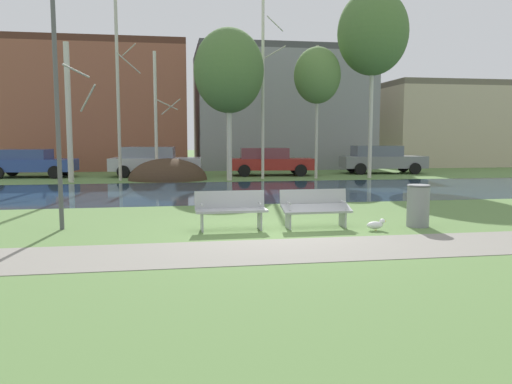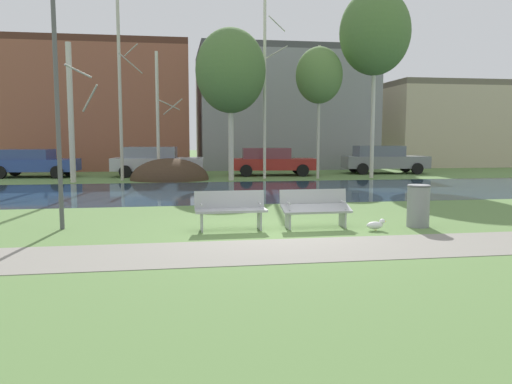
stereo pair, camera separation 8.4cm
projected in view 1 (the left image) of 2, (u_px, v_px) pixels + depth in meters
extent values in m
plane|color=#5B7F42|center=(228.00, 188.00, 20.96)|extent=(120.00, 120.00, 0.00)
cube|color=gray|center=(298.00, 250.00, 9.43)|extent=(60.00, 2.02, 0.01)
cube|color=#284256|center=(232.00, 191.00, 19.68)|extent=(80.00, 7.97, 0.01)
ellipsoid|color=#423021|center=(168.00, 180.00, 24.78)|extent=(3.81, 3.17, 2.10)
cube|color=#9EA0A3|center=(231.00, 211.00, 11.34)|extent=(1.61, 0.50, 0.05)
cube|color=#9EA0A3|center=(230.00, 199.00, 11.59)|extent=(1.60, 0.11, 0.40)
cube|color=#9EA0A3|center=(202.00, 221.00, 11.31)|extent=(0.05, 0.43, 0.45)
cube|color=#9EA0A3|center=(260.00, 219.00, 11.54)|extent=(0.05, 0.43, 0.45)
cylinder|color=#9EA0A3|center=(202.00, 205.00, 11.23)|extent=(0.05, 0.28, 0.04)
cylinder|color=#9EA0A3|center=(260.00, 204.00, 11.46)|extent=(0.05, 0.28, 0.04)
cube|color=#9EA0A3|center=(317.00, 209.00, 11.67)|extent=(1.61, 0.50, 0.18)
cube|color=#9EA0A3|center=(313.00, 198.00, 11.92)|extent=(1.60, 0.11, 0.40)
cube|color=#9EA0A3|center=(288.00, 219.00, 11.63)|extent=(0.05, 0.43, 0.45)
cube|color=#9EA0A3|center=(343.00, 217.00, 11.87)|extent=(0.05, 0.43, 0.45)
cylinder|color=#9EA0A3|center=(289.00, 203.00, 11.55)|extent=(0.05, 0.28, 0.04)
cylinder|color=#9EA0A3|center=(344.00, 202.00, 11.79)|extent=(0.05, 0.28, 0.04)
cylinder|color=gray|center=(418.00, 206.00, 11.85)|extent=(0.51, 0.51, 0.98)
torus|color=#494A4C|center=(419.00, 186.00, 11.80)|extent=(0.54, 0.54, 0.04)
ellipsoid|color=white|center=(375.00, 225.00, 11.38)|extent=(0.38, 0.17, 0.17)
sphere|color=white|center=(382.00, 221.00, 11.40)|extent=(0.12, 0.12, 0.12)
cone|color=gold|center=(385.00, 221.00, 11.41)|extent=(0.07, 0.04, 0.04)
cylinder|color=gold|center=(376.00, 229.00, 11.35)|extent=(0.01, 0.01, 0.10)
cylinder|color=gold|center=(375.00, 228.00, 11.42)|extent=(0.01, 0.01, 0.10)
cylinder|color=#4C4C51|center=(57.00, 101.00, 11.22)|extent=(0.10, 0.10, 5.75)
cylinder|color=beige|center=(69.00, 113.00, 23.06)|extent=(0.25, 0.25, 6.33)
cylinder|color=beige|center=(88.00, 98.00, 23.64)|extent=(0.96, 1.34, 1.21)
cylinder|color=beige|center=(76.00, 71.00, 22.46)|extent=(1.03, 1.00, 0.52)
cylinder|color=#BCB7A8|center=(118.00, 84.00, 23.92)|extent=(0.15, 0.15, 9.14)
cylinder|color=#BCB7A8|center=(129.00, 50.00, 24.18)|extent=(0.74, 1.04, 0.46)
cylinder|color=#BCB7A8|center=(128.00, 63.00, 23.35)|extent=(1.06, 1.03, 0.85)
cylinder|color=beige|center=(156.00, 116.00, 24.88)|extent=(0.16, 0.16, 6.22)
cylinder|color=beige|center=(171.00, 107.00, 25.44)|extent=(0.98, 1.40, 0.75)
cylinder|color=beige|center=(166.00, 104.00, 24.37)|extent=(1.10, 1.07, 0.49)
cylinder|color=beige|center=(229.00, 111.00, 24.08)|extent=(0.26, 0.26, 6.65)
ellipsoid|color=#4C7038|center=(229.00, 71.00, 23.87)|extent=(3.31, 3.31, 3.97)
cylinder|color=beige|center=(263.00, 84.00, 25.01)|extent=(0.14, 0.14, 9.35)
cylinder|color=beige|center=(274.00, 52.00, 25.38)|extent=(0.91, 1.30, 0.50)
cylinder|color=beige|center=(275.00, 24.00, 24.28)|extent=(1.01, 0.99, 0.53)
cylinder|color=#BCB7A8|center=(317.00, 113.00, 25.24)|extent=(0.14, 0.14, 6.55)
ellipsoid|color=#567A3D|center=(317.00, 75.00, 25.04)|extent=(2.31, 2.31, 2.77)
cylinder|color=beige|center=(372.00, 86.00, 25.52)|extent=(0.20, 0.20, 9.30)
ellipsoid|color=#4C7038|center=(373.00, 33.00, 25.24)|extent=(3.51, 3.51, 4.21)
cube|color=#2D4793|center=(33.00, 165.00, 26.29)|extent=(4.39, 2.26, 0.61)
cube|color=#32457F|center=(25.00, 154.00, 26.20)|extent=(2.51, 1.87, 0.52)
cylinder|color=black|center=(66.00, 170.00, 27.37)|extent=(0.66, 0.28, 0.64)
cylinder|color=black|center=(55.00, 172.00, 25.50)|extent=(0.66, 0.28, 0.64)
cylinder|color=black|center=(12.00, 170.00, 27.15)|extent=(0.66, 0.28, 0.64)
cube|color=#B2B5BC|center=(156.00, 164.00, 26.86)|extent=(4.89, 2.22, 0.67)
cube|color=gray|center=(149.00, 152.00, 26.77)|extent=(2.79, 1.82, 0.58)
cylinder|color=black|center=(187.00, 169.00, 27.91)|extent=(0.66, 0.28, 0.64)
cylinder|color=black|center=(185.00, 171.00, 26.12)|extent=(0.66, 0.28, 0.64)
cylinder|color=black|center=(129.00, 169.00, 27.67)|extent=(0.66, 0.28, 0.64)
cylinder|color=black|center=(123.00, 172.00, 25.89)|extent=(0.66, 0.28, 0.64)
cube|color=maroon|center=(271.00, 164.00, 27.57)|extent=(4.68, 2.15, 0.60)
cube|color=brown|center=(264.00, 153.00, 27.48)|extent=(2.67, 1.77, 0.57)
cylinder|color=black|center=(296.00, 168.00, 28.59)|extent=(0.66, 0.28, 0.64)
cylinder|color=black|center=(301.00, 170.00, 26.85)|extent=(0.66, 0.28, 0.64)
cylinder|color=black|center=(243.00, 169.00, 28.36)|extent=(0.66, 0.28, 0.64)
cylinder|color=black|center=(244.00, 171.00, 26.62)|extent=(0.66, 0.28, 0.64)
cube|color=slate|center=(383.00, 162.00, 29.12)|extent=(4.85, 2.24, 0.67)
cube|color=slate|center=(377.00, 151.00, 29.03)|extent=(2.77, 1.84, 0.59)
cylinder|color=black|center=(403.00, 167.00, 30.19)|extent=(0.66, 0.28, 0.64)
cylinder|color=black|center=(415.00, 169.00, 28.37)|extent=(0.66, 0.28, 0.64)
cylinder|color=black|center=(352.00, 167.00, 29.95)|extent=(0.66, 0.28, 0.64)
cylinder|color=black|center=(361.00, 169.00, 28.14)|extent=(0.66, 0.28, 0.64)
cube|color=brown|center=(95.00, 110.00, 33.18)|extent=(11.73, 6.57, 7.65)
cube|color=#4E2C21|center=(93.00, 47.00, 32.74)|extent=(11.73, 6.57, 0.40)
cube|color=gray|center=(278.00, 113.00, 35.66)|extent=(11.46, 8.51, 7.53)
cube|color=#48484B|center=(279.00, 55.00, 35.23)|extent=(11.46, 8.51, 0.40)
cube|color=#BCAD8E|center=(476.00, 128.00, 39.11)|extent=(16.36, 9.23, 5.54)
cube|color=#675F4E|center=(478.00, 89.00, 38.79)|extent=(16.36, 9.23, 0.40)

